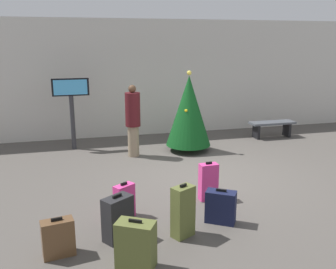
# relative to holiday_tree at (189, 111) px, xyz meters

# --- Properties ---
(ground_plane) EXTENTS (16.00, 16.00, 0.00)m
(ground_plane) POSITION_rel_holiday_tree_xyz_m (-0.23, -1.93, -1.08)
(ground_plane) COLOR #514C47
(back_wall) EXTENTS (16.00, 0.20, 3.47)m
(back_wall) POSITION_rel_holiday_tree_xyz_m (-0.23, 2.09, 0.66)
(back_wall) COLOR beige
(back_wall) RESTS_ON ground_plane
(holiday_tree) EXTENTS (1.18, 1.18, 2.12)m
(holiday_tree) POSITION_rel_holiday_tree_xyz_m (0.00, 0.00, 0.00)
(holiday_tree) COLOR #4C3319
(holiday_tree) RESTS_ON ground_plane
(flight_info_kiosk) EXTENTS (0.95, 0.12, 1.90)m
(flight_info_kiosk) POSITION_rel_holiday_tree_xyz_m (-2.95, 0.94, 0.26)
(flight_info_kiosk) COLOR #333338
(flight_info_kiosk) RESTS_ON ground_plane
(waiting_bench) EXTENTS (1.38, 0.44, 0.48)m
(waiting_bench) POSITION_rel_holiday_tree_xyz_m (2.87, 0.70, -0.72)
(waiting_bench) COLOR #4C5159
(waiting_bench) RESTS_ON ground_plane
(traveller_0) EXTENTS (0.47, 0.47, 1.81)m
(traveller_0) POSITION_rel_holiday_tree_xyz_m (-1.49, -0.11, -0.13)
(traveller_0) COLOR gray
(traveller_0) RESTS_ON ground_plane
(suitcase_0) EXTENTS (0.50, 0.45, 0.71)m
(suitcase_0) POSITION_rel_holiday_tree_xyz_m (-2.37, -4.10, -0.74)
(suitcase_0) COLOR #232326
(suitcase_0) RESTS_ON ground_plane
(suitcase_1) EXTENTS (0.39, 0.34, 0.83)m
(suitcase_1) POSITION_rel_holiday_tree_xyz_m (-1.43, -4.24, -0.68)
(suitcase_1) COLOR #59602D
(suitcase_1) RESTS_ON ground_plane
(suitcase_2) EXTENTS (0.38, 0.33, 0.62)m
(suitcase_2) POSITION_rel_holiday_tree_xyz_m (-2.19, -3.43, -0.79)
(suitcase_2) COLOR #E5388C
(suitcase_2) RESTS_ON ground_plane
(suitcase_3) EXTENTS (0.46, 0.28, 0.56)m
(suitcase_3) POSITION_rel_holiday_tree_xyz_m (-3.21, -4.32, -0.82)
(suitcase_3) COLOR brown
(suitcase_3) RESTS_ON ground_plane
(suitcase_4) EXTENTS (0.56, 0.48, 0.67)m
(suitcase_4) POSITION_rel_holiday_tree_xyz_m (-2.23, -4.84, -0.77)
(suitcase_4) COLOR #59602D
(suitcase_4) RESTS_ON ground_plane
(suitcase_5) EXTENTS (0.34, 0.20, 0.73)m
(suitcase_5) POSITION_rel_holiday_tree_xyz_m (-0.60, -3.09, -0.73)
(suitcase_5) COLOR #E5388C
(suitcase_5) RESTS_ON ground_plane
(suitcase_6) EXTENTS (0.53, 0.46, 0.57)m
(suitcase_6) POSITION_rel_holiday_tree_xyz_m (-0.71, -3.98, -0.81)
(suitcase_6) COLOR #141938
(suitcase_6) RESTS_ON ground_plane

